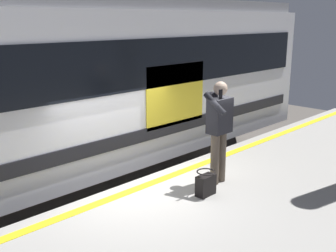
% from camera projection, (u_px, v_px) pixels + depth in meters
% --- Properties ---
extents(ground_plane, '(24.31, 24.31, 0.00)m').
position_uv_depth(ground_plane, '(139.00, 237.00, 7.08)').
color(ground_plane, '#4C4742').
extents(safety_line, '(15.41, 0.16, 0.01)m').
position_uv_depth(safety_line, '(150.00, 184.00, 6.60)').
color(safety_line, yellow).
rests_on(safety_line, platform).
extents(track_rail_near, '(20.44, 0.08, 0.16)m').
position_uv_depth(track_rail_near, '(93.00, 207.00, 8.00)').
color(track_rail_near, slate).
rests_on(track_rail_near, ground).
extents(track_rail_far, '(20.44, 0.08, 0.16)m').
position_uv_depth(track_rail_far, '(55.00, 187.00, 8.98)').
color(track_rail_far, slate).
rests_on(track_rail_far, ground).
extents(train_carriage, '(13.96, 3.10, 3.93)m').
position_uv_depth(train_carriage, '(19.00, 87.00, 7.22)').
color(train_carriage, silver).
rests_on(train_carriage, ground).
extents(passenger, '(0.57, 0.55, 1.67)m').
position_uv_depth(passenger, '(219.00, 124.00, 6.43)').
color(passenger, brown).
rests_on(passenger, platform).
extents(handbag, '(0.32, 0.29, 0.39)m').
position_uv_depth(handbag, '(206.00, 184.00, 6.14)').
color(handbag, black).
rests_on(handbag, platform).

